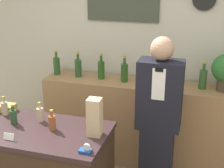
# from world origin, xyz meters

# --- Properties ---
(back_wall) EXTENTS (5.20, 0.09, 2.70)m
(back_wall) POSITION_xyz_m (0.00, 2.00, 1.36)
(back_wall) COLOR beige
(back_wall) RESTS_ON ground_plane
(back_shelf) EXTENTS (2.19, 0.45, 0.99)m
(back_shelf) POSITION_xyz_m (0.15, 1.72, 0.49)
(back_shelf) COLOR #9E754C
(back_shelf) RESTS_ON ground_plane
(shopkeeper) EXTENTS (0.41, 0.26, 1.63)m
(shopkeeper) POSITION_xyz_m (0.47, 1.16, 0.81)
(shopkeeper) COLOR black
(shopkeeper) RESTS_ON ground_plane
(paper_bag) EXTENTS (0.12, 0.11, 0.32)m
(paper_bag) POSITION_xyz_m (0.04, 0.57, 1.07)
(paper_bag) COLOR tan
(paper_bag) RESTS_ON display_counter
(tape_dispenser) EXTENTS (0.09, 0.06, 0.07)m
(tape_dispenser) POSITION_xyz_m (0.06, 0.31, 0.93)
(tape_dispenser) COLOR #1E4799
(tape_dispenser) RESTS_ON display_counter
(price_card_right) EXTENTS (0.09, 0.02, 0.06)m
(price_card_right) POSITION_xyz_m (-0.59, 0.30, 0.94)
(price_card_right) COLOR white
(price_card_right) RESTS_ON display_counter
(gift_box) EXTENTS (0.15, 0.13, 0.07)m
(gift_box) POSITION_xyz_m (-0.92, 0.77, 0.95)
(gift_box) COLOR tan
(gift_box) RESTS_ON display_counter
(counter_bottle_0) EXTENTS (0.06, 0.06, 0.18)m
(counter_bottle_0) POSITION_xyz_m (-0.90, 0.70, 0.98)
(counter_bottle_0) COLOR tan
(counter_bottle_0) RESTS_ON display_counter
(counter_bottle_1) EXTENTS (0.06, 0.06, 0.18)m
(counter_bottle_1) POSITION_xyz_m (-0.71, 0.56, 0.98)
(counter_bottle_1) COLOR #27482B
(counter_bottle_1) RESTS_ON display_counter
(counter_bottle_2) EXTENTS (0.06, 0.06, 0.18)m
(counter_bottle_2) POSITION_xyz_m (-0.51, 0.67, 0.98)
(counter_bottle_2) COLOR tan
(counter_bottle_2) RESTS_ON display_counter
(counter_bottle_3) EXTENTS (0.06, 0.06, 0.18)m
(counter_bottle_3) POSITION_xyz_m (-0.34, 0.56, 0.98)
(counter_bottle_3) COLOR brown
(counter_bottle_3) RESTS_ON display_counter
(shelf_bottle_0) EXTENTS (0.08, 0.08, 0.30)m
(shelf_bottle_0) POSITION_xyz_m (-0.87, 1.74, 1.10)
(shelf_bottle_0) COLOR #274E24
(shelf_bottle_0) RESTS_ON back_shelf
(shelf_bottle_1) EXTENTS (0.08, 0.08, 0.30)m
(shelf_bottle_1) POSITION_xyz_m (-0.58, 1.72, 1.10)
(shelf_bottle_1) COLOR #294C26
(shelf_bottle_1) RESTS_ON back_shelf
(shelf_bottle_2) EXTENTS (0.08, 0.08, 0.30)m
(shelf_bottle_2) POSITION_xyz_m (-0.30, 1.73, 1.10)
(shelf_bottle_2) COLOR #26501C
(shelf_bottle_2) RESTS_ON back_shelf
(shelf_bottle_3) EXTENTS (0.08, 0.08, 0.30)m
(shelf_bottle_3) POSITION_xyz_m (-0.01, 1.70, 1.10)
(shelf_bottle_3) COLOR #2A501C
(shelf_bottle_3) RESTS_ON back_shelf
(shelf_bottle_4) EXTENTS (0.08, 0.08, 0.30)m
(shelf_bottle_4) POSITION_xyz_m (0.27, 1.72, 1.10)
(shelf_bottle_4) COLOR #2B5328
(shelf_bottle_4) RESTS_ON back_shelf
(shelf_bottle_5) EXTENTS (0.08, 0.08, 0.30)m
(shelf_bottle_5) POSITION_xyz_m (0.56, 1.72, 1.10)
(shelf_bottle_5) COLOR #324D1E
(shelf_bottle_5) RESTS_ON back_shelf
(shelf_bottle_6) EXTENTS (0.08, 0.08, 0.30)m
(shelf_bottle_6) POSITION_xyz_m (0.84, 1.72, 1.10)
(shelf_bottle_6) COLOR #2F5527
(shelf_bottle_6) RESTS_ON back_shelf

